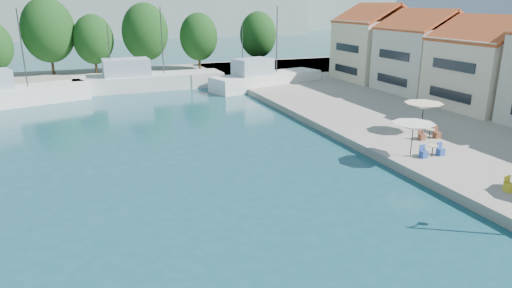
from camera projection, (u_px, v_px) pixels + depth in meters
name	position (u px, v px, depth m)	size (l,w,h in m)	color
quay_right	(492.00, 119.00, 40.96)	(32.00, 92.00, 0.60)	gray
quay_far	(113.00, 77.00, 63.64)	(90.00, 16.00, 0.60)	gray
hill_west	(10.00, 10.00, 136.68)	(180.00, 40.00, 16.00)	gray
hill_east	(216.00, 14.00, 179.11)	(140.00, 40.00, 12.00)	gray
building_04	(490.00, 61.00, 42.92)	(9.00, 8.80, 9.20)	beige
building_05	(424.00, 50.00, 50.87)	(8.40, 8.80, 9.70)	beige
building_06	(376.00, 41.00, 58.82)	(9.00, 8.80, 10.20)	beige
trawler_02	(9.00, 95.00, 47.33)	(15.32, 8.25, 10.20)	white
trawler_03	(146.00, 80.00, 56.36)	(18.02, 4.88, 10.20)	silver
trawler_04	(265.00, 80.00, 56.96)	(15.39, 7.67, 10.20)	white
tree_04	(48.00, 30.00, 62.48)	(7.06, 7.06, 10.45)	#3F2B19
tree_05	(93.00, 39.00, 64.00)	(5.53, 5.53, 8.18)	#3F2B19
tree_06	(145.00, 32.00, 65.65)	(6.57, 6.57, 9.72)	#3F2B19
tree_07	(199.00, 37.00, 67.92)	(5.60, 5.60, 8.29)	#3F2B19
tree_08	(258.00, 35.00, 71.18)	(5.69, 5.69, 8.43)	#3F2B19
umbrella_white	(413.00, 127.00, 29.53)	(2.81, 2.81, 2.23)	black
umbrella_cream	(424.00, 106.00, 34.99)	(2.95, 2.95, 2.32)	black
cafe_table_02	(432.00, 152.00, 29.90)	(1.82, 0.70, 0.76)	black
cafe_table_03	(429.00, 135.00, 33.74)	(1.82, 0.70, 0.76)	black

